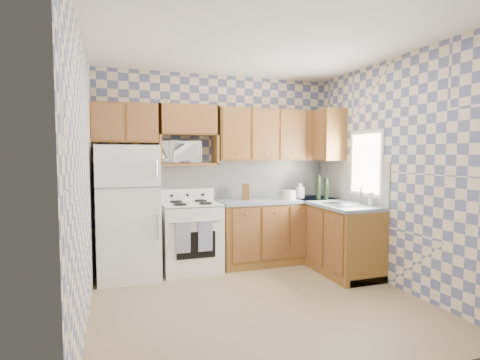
# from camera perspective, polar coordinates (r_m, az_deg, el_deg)

# --- Properties ---
(floor) EXTENTS (3.40, 3.40, 0.00)m
(floor) POSITION_cam_1_polar(r_m,az_deg,el_deg) (4.22, 2.73, -17.89)
(floor) COLOR #917A58
(floor) RESTS_ON ground
(back_wall) EXTENTS (3.40, 0.02, 2.70)m
(back_wall) POSITION_cam_1_polar(r_m,az_deg,el_deg) (5.45, -3.35, 1.62)
(back_wall) COLOR slate
(back_wall) RESTS_ON ground
(right_wall) EXTENTS (0.02, 3.20, 2.70)m
(right_wall) POSITION_cam_1_polar(r_m,az_deg,el_deg) (4.81, 22.01, 1.04)
(right_wall) COLOR slate
(right_wall) RESTS_ON ground
(backsplash_back) EXTENTS (2.60, 0.02, 0.56)m
(backsplash_back) POSITION_cam_1_polar(r_m,az_deg,el_deg) (5.56, 0.66, 0.13)
(backsplash_back) COLOR silver
(backsplash_back) RESTS_ON back_wall
(backsplash_right) EXTENTS (0.02, 1.60, 0.56)m
(backsplash_right) POSITION_cam_1_polar(r_m,az_deg,el_deg) (5.45, 16.41, -0.11)
(backsplash_right) COLOR silver
(backsplash_right) RESTS_ON right_wall
(refrigerator) EXTENTS (0.75, 0.70, 1.68)m
(refrigerator) POSITION_cam_1_polar(r_m,az_deg,el_deg) (4.96, -16.65, -4.69)
(refrigerator) COLOR white
(refrigerator) RESTS_ON floor
(stove_body) EXTENTS (0.76, 0.65, 0.90)m
(stove_body) POSITION_cam_1_polar(r_m,az_deg,el_deg) (5.14, -7.47, -8.68)
(stove_body) COLOR white
(stove_body) RESTS_ON floor
(cooktop) EXTENTS (0.76, 0.65, 0.02)m
(cooktop) POSITION_cam_1_polar(r_m,az_deg,el_deg) (5.06, -7.51, -3.64)
(cooktop) COLOR silver
(cooktop) RESTS_ON stove_body
(backguard) EXTENTS (0.76, 0.08, 0.17)m
(backguard) POSITION_cam_1_polar(r_m,az_deg,el_deg) (5.32, -8.09, -2.25)
(backguard) COLOR white
(backguard) RESTS_ON cooktop
(dish_towel_left) EXTENTS (0.18, 0.02, 0.39)m
(dish_towel_left) POSITION_cam_1_polar(r_m,az_deg,el_deg) (4.76, -8.68, -8.66)
(dish_towel_left) COLOR navy
(dish_towel_left) RESTS_ON stove_body
(dish_towel_right) EXTENTS (0.18, 0.02, 0.39)m
(dish_towel_right) POSITION_cam_1_polar(r_m,az_deg,el_deg) (4.82, -5.30, -8.48)
(dish_towel_right) COLOR navy
(dish_towel_right) RESTS_ON stove_body
(base_cabinets_back) EXTENTS (1.75, 0.60, 0.88)m
(base_cabinets_back) POSITION_cam_1_polar(r_m,az_deg,el_deg) (5.55, 5.83, -7.82)
(base_cabinets_back) COLOR brown
(base_cabinets_back) RESTS_ON floor
(base_cabinets_right) EXTENTS (0.60, 1.60, 0.88)m
(base_cabinets_right) POSITION_cam_1_polar(r_m,az_deg,el_deg) (5.39, 13.70, -8.27)
(base_cabinets_right) COLOR brown
(base_cabinets_right) RESTS_ON floor
(countertop_back) EXTENTS (1.77, 0.63, 0.04)m
(countertop_back) POSITION_cam_1_polar(r_m,az_deg,el_deg) (5.48, 5.89, -3.11)
(countertop_back) COLOR #75919F
(countertop_back) RESTS_ON base_cabinets_back
(countertop_right) EXTENTS (0.63, 1.60, 0.04)m
(countertop_right) POSITION_cam_1_polar(r_m,az_deg,el_deg) (5.31, 13.73, -3.42)
(countertop_right) COLOR #75919F
(countertop_right) RESTS_ON base_cabinets_right
(upper_cabinets_back) EXTENTS (1.75, 0.33, 0.74)m
(upper_cabinets_back) POSITION_cam_1_polar(r_m,az_deg,el_deg) (5.57, 5.36, 6.81)
(upper_cabinets_back) COLOR brown
(upper_cabinets_back) RESTS_ON back_wall
(upper_cabinets_fridge) EXTENTS (0.82, 0.33, 0.50)m
(upper_cabinets_fridge) POSITION_cam_1_polar(r_m,az_deg,el_deg) (5.10, -17.15, 8.27)
(upper_cabinets_fridge) COLOR brown
(upper_cabinets_fridge) RESTS_ON back_wall
(upper_cabinets_right) EXTENTS (0.33, 0.70, 0.74)m
(upper_cabinets_right) POSITION_cam_1_polar(r_m,az_deg,el_deg) (5.73, 12.66, 6.65)
(upper_cabinets_right) COLOR brown
(upper_cabinets_right) RESTS_ON right_wall
(microwave_shelf) EXTENTS (0.80, 0.33, 0.03)m
(microwave_shelf) POSITION_cam_1_polar(r_m,az_deg,el_deg) (5.18, -7.91, 2.41)
(microwave_shelf) COLOR brown
(microwave_shelf) RESTS_ON back_wall
(microwave) EXTENTS (0.55, 0.38, 0.30)m
(microwave) POSITION_cam_1_polar(r_m,az_deg,el_deg) (5.16, -9.24, 4.22)
(microwave) COLOR white
(microwave) RESTS_ON microwave_shelf
(sink) EXTENTS (0.48, 0.40, 0.03)m
(sink) POSITION_cam_1_polar(r_m,az_deg,el_deg) (5.02, 15.92, -3.59)
(sink) COLOR #B7B7BC
(sink) RESTS_ON countertop_right
(window) EXTENTS (0.02, 0.66, 0.86)m
(window) POSITION_cam_1_polar(r_m,az_deg,el_deg) (5.15, 18.65, 2.40)
(window) COLOR silver
(window) RESTS_ON right_wall
(bottle_0) EXTENTS (0.07, 0.07, 0.32)m
(bottle_0) POSITION_cam_1_polar(r_m,az_deg,el_deg) (5.52, 11.87, -1.23)
(bottle_0) COLOR black
(bottle_0) RESTS_ON countertop_back
(bottle_1) EXTENTS (0.07, 0.07, 0.30)m
(bottle_1) POSITION_cam_1_polar(r_m,az_deg,el_deg) (5.53, 13.02, -1.35)
(bottle_1) COLOR black
(bottle_1) RESTS_ON countertop_back
(bottle_2) EXTENTS (0.07, 0.07, 0.28)m
(bottle_2) POSITION_cam_1_polar(r_m,az_deg,el_deg) (5.64, 12.97, -1.36)
(bottle_2) COLOR #64460C
(bottle_2) RESTS_ON countertop_back
(knife_block) EXTENTS (0.14, 0.14, 0.23)m
(knife_block) POSITION_cam_1_polar(r_m,az_deg,el_deg) (5.34, 0.93, -1.80)
(knife_block) COLOR brown
(knife_block) RESTS_ON countertop_back
(electric_kettle) EXTENTS (0.13, 0.13, 0.17)m
(electric_kettle) POSITION_cam_1_polar(r_m,az_deg,el_deg) (5.65, 9.16, -1.86)
(electric_kettle) COLOR white
(electric_kettle) RESTS_ON countertop_back
(food_containers) EXTENTS (0.20, 0.20, 0.14)m
(food_containers) POSITION_cam_1_polar(r_m,az_deg,el_deg) (5.41, 7.51, -2.27)
(food_containers) COLOR silver
(food_containers) RESTS_ON countertop_back
(soap_bottle) EXTENTS (0.06, 0.06, 0.17)m
(soap_bottle) POSITION_cam_1_polar(r_m,az_deg,el_deg) (4.99, 19.30, -2.79)
(soap_bottle) COLOR silver
(soap_bottle) RESTS_ON countertop_right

